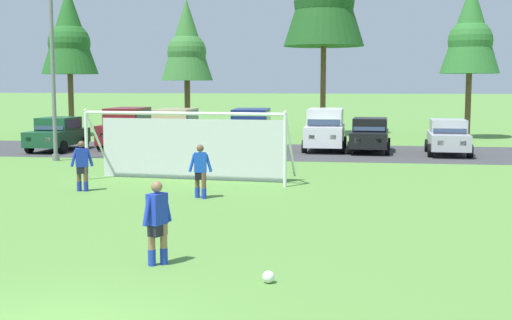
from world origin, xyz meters
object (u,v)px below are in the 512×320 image
at_px(player_striker_near, 200,171).
at_px(parked_car_slot_far_left, 58,134).
at_px(player_midfield_center, 82,166).
at_px(street_lamp, 56,63).
at_px(soccer_goal, 190,144).
at_px(soccer_ball, 269,277).
at_px(parked_car_slot_right, 370,135).
at_px(parked_car_slot_center_left, 176,129).
at_px(parked_car_slot_center, 251,129).
at_px(parked_car_slot_left, 127,127).
at_px(parked_car_slot_far_right, 448,137).
at_px(player_defender_far, 157,223).
at_px(parked_car_slot_center_right, 325,129).

xyz_separation_m(player_striker_near, parked_car_slot_far_left, (-10.59, 13.16, 0.05)).
distance_m(player_striker_near, player_midfield_center, 4.16).
bearing_deg(street_lamp, soccer_goal, -34.82).
bearing_deg(soccer_ball, parked_car_slot_right, 84.55).
distance_m(parked_car_slot_center_left, parked_car_slot_center, 3.89).
distance_m(parked_car_slot_far_left, parked_car_slot_right, 16.05).
bearing_deg(player_midfield_center, parked_car_slot_right, 55.96).
bearing_deg(street_lamp, player_striker_near, -45.85).
relative_size(parked_car_slot_left, parked_car_slot_far_right, 1.08).
bearing_deg(street_lamp, parked_car_slot_far_right, 16.43).
relative_size(soccer_goal, parked_car_slot_far_right, 1.77).
bearing_deg(player_midfield_center, player_defender_far, -59.00).
distance_m(parked_car_slot_right, parked_car_slot_far_right, 3.83).
bearing_deg(player_defender_far, parked_car_slot_far_right, 69.13).
bearing_deg(parked_car_slot_center_right, parked_car_slot_center_left, -169.48).
bearing_deg(player_striker_near, parked_car_slot_right, 70.01).
distance_m(soccer_ball, player_defender_far, 2.53).
height_order(player_defender_far, parked_car_slot_center, parked_car_slot_center).
distance_m(player_midfield_center, parked_car_slot_center, 14.27).
distance_m(player_defender_far, parked_car_slot_left, 24.15).
xyz_separation_m(soccer_ball, parked_car_slot_center_left, (-7.69, 22.35, 1.00)).
xyz_separation_m(parked_car_slot_far_left, parked_car_slot_left, (3.07, 1.92, 0.24)).
bearing_deg(soccer_ball, player_midfield_center, 128.34).
bearing_deg(street_lamp, parked_car_slot_left, 80.54).
distance_m(parked_car_slot_center_left, street_lamp, 7.29).
xyz_separation_m(player_midfield_center, player_defender_far, (4.99, -8.31, 0.00)).
relative_size(parked_car_slot_center_left, street_lamp, 0.55).
xyz_separation_m(player_defender_far, parked_car_slot_center, (-1.59, 22.16, 0.29)).
relative_size(player_midfield_center, player_defender_far, 1.00).
xyz_separation_m(parked_car_slot_right, street_lamp, (-13.94, -5.95, 3.51)).
relative_size(soccer_ball, parked_car_slot_right, 0.05).
height_order(parked_car_slot_far_right, street_lamp, street_lamp).
bearing_deg(parked_car_slot_center, parked_car_slot_left, 176.09).
distance_m(player_midfield_center, player_defender_far, 9.69).
distance_m(player_midfield_center, parked_car_slot_center_left, 13.18).
bearing_deg(parked_car_slot_left, parked_car_slot_far_right, -3.57).
height_order(player_midfield_center, parked_car_slot_right, parked_car_slot_right).
distance_m(soccer_goal, player_defender_far, 11.51).
relative_size(parked_car_slot_center, parked_car_slot_right, 1.09).
height_order(soccer_ball, parked_car_slot_far_right, parked_car_slot_far_right).
bearing_deg(parked_car_slot_center, parked_car_slot_center_left, -169.88).
bearing_deg(parked_car_slot_far_left, player_midfield_center, -62.34).
distance_m(parked_car_slot_center, parked_car_slot_far_right, 9.84).
distance_m(soccer_ball, parked_car_slot_left, 25.83).
xyz_separation_m(player_defender_far, parked_car_slot_center_right, (2.20, 22.89, 0.29)).
relative_size(soccer_goal, player_striker_near, 4.61).
height_order(parked_car_slot_center, parked_car_slot_far_right, parked_car_slot_center).
distance_m(parked_car_slot_center, street_lamp, 10.30).
xyz_separation_m(player_striker_near, parked_car_slot_center_left, (-4.53, 13.93, 0.29)).
xyz_separation_m(parked_car_slot_far_left, street_lamp, (2.02, -4.33, 3.51)).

